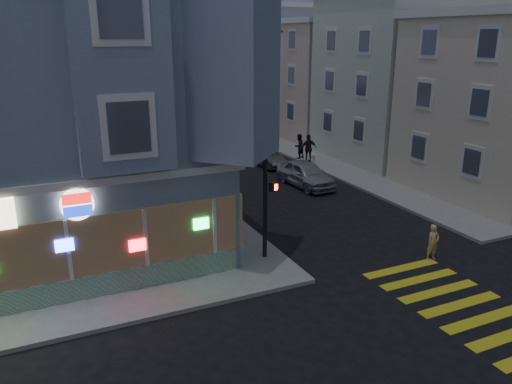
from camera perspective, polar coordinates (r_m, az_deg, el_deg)
ground at (r=15.10m, az=0.74°, el=-15.85°), size 120.00×120.00×0.00m
sidewalk_ne at (r=45.37m, az=14.75°, el=6.49°), size 24.00×42.00×0.15m
corner_building at (r=22.51m, az=-26.34°, el=9.39°), size 14.60×14.60×11.40m
row_house_b at (r=37.15m, az=18.00°, el=12.21°), size 12.00×8.60×10.50m
row_house_c at (r=44.26m, az=9.94°, el=12.53°), size 12.00×8.60×9.00m
row_house_d at (r=51.86m, az=4.22°, el=14.26°), size 12.00×8.60×10.50m
utility_pole at (r=39.60m, az=1.58°, el=12.43°), size 2.20×0.30×9.00m
street_tree_near at (r=45.19m, az=-1.64°, el=11.96°), size 3.00×3.00×5.30m
street_tree_far at (r=52.62m, az=-5.15°, el=12.69°), size 3.00×3.00×5.30m
running_child at (r=20.36m, az=19.56°, el=-5.44°), size 0.53×0.35×1.43m
pedestrian_a at (r=34.56m, az=4.92°, el=5.24°), size 1.00×0.89×1.69m
pedestrian_b at (r=33.43m, az=6.04°, el=4.96°), size 1.16×0.62×1.89m
parked_car_a at (r=28.61m, az=5.69°, el=2.08°), size 1.98×4.38×1.46m
parked_car_b at (r=33.09m, az=1.15°, el=4.04°), size 1.39×3.64×1.18m
parked_car_c at (r=37.72m, az=-2.31°, el=5.70°), size 2.14×4.23×1.18m
parked_car_d at (r=43.20m, az=-2.38°, el=7.42°), size 2.95×5.53×1.48m
traffic_signal at (r=18.12m, az=1.29°, el=2.55°), size 0.66×0.58×5.14m
fire_hydrant at (r=33.01m, az=6.58°, el=3.75°), size 0.40×0.23×0.70m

